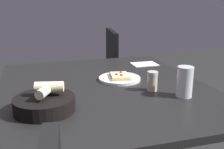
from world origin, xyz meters
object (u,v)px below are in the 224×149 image
at_px(pizza_plate, 120,78).
at_px(bread_basket, 45,103).
at_px(dining_table, 104,97).
at_px(pepper_shaker, 152,82).
at_px(beer_glass, 185,84).
at_px(chair_far, 98,76).

distance_m(pizza_plate, bread_basket, 0.50).
relative_size(dining_table, pepper_shaker, 12.59).
bearing_deg(bread_basket, dining_table, 38.15).
height_order(beer_glass, pepper_shaker, beer_glass).
relative_size(pizza_plate, chair_far, 0.25).
bearing_deg(pepper_shaker, bread_basket, -168.65).
bearing_deg(pepper_shaker, beer_glass, -47.64).
xyz_separation_m(beer_glass, chair_far, (-0.11, 1.17, -0.29)).
height_order(dining_table, pizza_plate, pizza_plate).
distance_m(beer_glass, chair_far, 1.21).
xyz_separation_m(bread_basket, beer_glass, (0.60, -0.01, 0.03)).
xyz_separation_m(dining_table, beer_glass, (0.30, -0.24, 0.12)).
bearing_deg(bread_basket, beer_glass, -1.19).
distance_m(dining_table, pepper_shaker, 0.26).
xyz_separation_m(bread_basket, pepper_shaker, (0.50, 0.10, 0.01)).
height_order(bread_basket, pepper_shaker, bread_basket).
xyz_separation_m(pizza_plate, chair_far, (0.09, 0.85, -0.24)).
bearing_deg(dining_table, bread_basket, -141.85).
bearing_deg(bread_basket, chair_far, 67.15).
bearing_deg(dining_table, beer_glass, -38.68).
height_order(beer_glass, chair_far, chair_far).
bearing_deg(beer_glass, bread_basket, 178.81).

